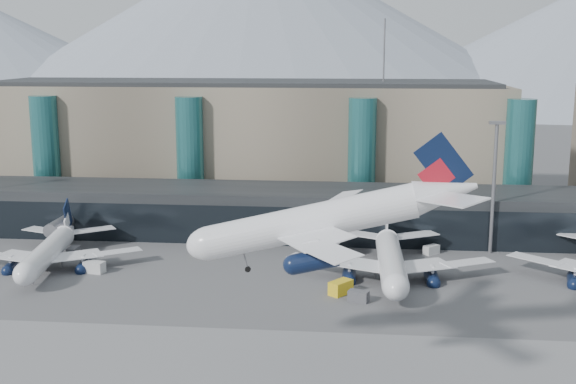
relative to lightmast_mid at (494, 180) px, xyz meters
The scene contains 15 objects.
ground 58.41m from the lightmast_mid, 122.01° to the right, with size 900.00×900.00×0.00m, color #515154.
concourse 32.94m from the lightmast_mid, 162.04° to the left, with size 170.00×27.00×10.00m.
terminal_main 69.21m from the lightmast_mid, 142.63° to the left, with size 130.00×30.00×31.00m.
teal_towers 51.97m from the lightmast_mid, 149.97° to the left, with size 116.40×19.40×46.00m.
mountain_ridge 333.77m from the lightmast_mid, 92.42° to the left, with size 910.00×400.00×110.00m.
lightmast_mid is the anchor object (origin of this frame).
hero_jet 63.36m from the lightmast_mid, 116.33° to the right, with size 34.76×36.12×11.63m.
jet_parked_left 83.43m from the lightmast_mid, 169.13° to the right, with size 34.11×34.16×11.08m.
jet_parked_mid 27.12m from the lightmast_mid, 142.30° to the right, with size 37.94×36.64×12.21m.
veh_a 75.76m from the lightmast_mid, 164.74° to the right, with size 3.56×2.00×2.00m, color silver.
veh_b 56.56m from the lightmast_mid, behind, with size 2.47×1.52×1.42m, color yellow.
veh_c 41.52m from the lightmast_mid, 130.29° to the right, with size 3.15×1.66×1.75m, color #4D4E53.
veh_d 17.84m from the lightmast_mid, behind, with size 3.06×1.64×1.75m, color silver.
veh_f 81.38m from the lightmast_mid, behind, with size 3.20×1.69×1.79m, color #4D4E53.
veh_h 41.09m from the lightmast_mid, 136.63° to the right, with size 4.01×2.11×2.21m, color yellow.
Camera 1 is at (4.05, -90.03, 39.17)m, focal length 45.00 mm.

